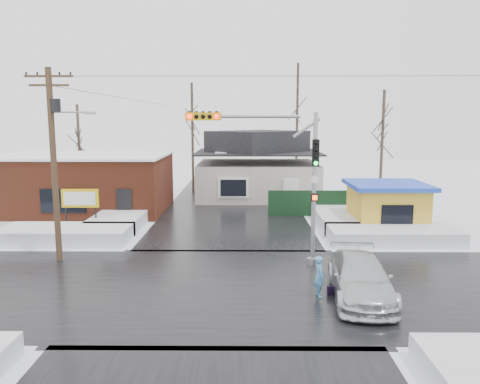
{
  "coord_description": "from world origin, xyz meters",
  "views": [
    {
      "loc": [
        0.8,
        -18.01,
        6.69
      ],
      "look_at": [
        0.61,
        5.59,
        3.0
      ],
      "focal_mm": 35.0,
      "sensor_mm": 36.0,
      "label": 1
    }
  ],
  "objects_px": {
    "marquee_sign": "(80,200)",
    "pedestrian": "(319,277)",
    "utility_pole": "(55,154)",
    "car": "(361,279)",
    "kiosk": "(387,206)",
    "traffic_signal": "(280,167)"
  },
  "relations": [
    {
      "from": "traffic_signal",
      "to": "pedestrian",
      "type": "xyz_separation_m",
      "value": [
        1.23,
        -4.01,
        -3.75
      ]
    },
    {
      "from": "pedestrian",
      "to": "car",
      "type": "xyz_separation_m",
      "value": [
        1.54,
        -0.09,
        -0.03
      ]
    },
    {
      "from": "utility_pole",
      "to": "car",
      "type": "relative_size",
      "value": 1.71
    },
    {
      "from": "pedestrian",
      "to": "car",
      "type": "height_order",
      "value": "pedestrian"
    },
    {
      "from": "kiosk",
      "to": "pedestrian",
      "type": "bearing_deg",
      "value": -117.88
    },
    {
      "from": "marquee_sign",
      "to": "pedestrian",
      "type": "relative_size",
      "value": 1.61
    },
    {
      "from": "traffic_signal",
      "to": "car",
      "type": "bearing_deg",
      "value": -56.02
    },
    {
      "from": "traffic_signal",
      "to": "marquee_sign",
      "type": "distance_m",
      "value": 13.42
    },
    {
      "from": "marquee_sign",
      "to": "car",
      "type": "xyz_separation_m",
      "value": [
        14.2,
        -10.63,
        -1.16
      ]
    },
    {
      "from": "pedestrian",
      "to": "car",
      "type": "bearing_deg",
      "value": -103.25
    },
    {
      "from": "marquee_sign",
      "to": "kiosk",
      "type": "distance_m",
      "value": 18.51
    },
    {
      "from": "marquee_sign",
      "to": "kiosk",
      "type": "height_order",
      "value": "kiosk"
    },
    {
      "from": "pedestrian",
      "to": "kiosk",
      "type": "bearing_deg",
      "value": -37.65
    },
    {
      "from": "marquee_sign",
      "to": "pedestrian",
      "type": "bearing_deg",
      "value": -39.78
    },
    {
      "from": "utility_pole",
      "to": "marquee_sign",
      "type": "height_order",
      "value": "utility_pole"
    },
    {
      "from": "marquee_sign",
      "to": "kiosk",
      "type": "xyz_separation_m",
      "value": [
        18.5,
        0.5,
        -0.46
      ]
    },
    {
      "from": "traffic_signal",
      "to": "marquee_sign",
      "type": "height_order",
      "value": "traffic_signal"
    },
    {
      "from": "utility_pole",
      "to": "pedestrian",
      "type": "distance_m",
      "value": 13.18
    },
    {
      "from": "kiosk",
      "to": "car",
      "type": "relative_size",
      "value": 0.88
    },
    {
      "from": "utility_pole",
      "to": "kiosk",
      "type": "bearing_deg",
      "value": 20.44
    },
    {
      "from": "marquee_sign",
      "to": "pedestrian",
      "type": "distance_m",
      "value": 16.51
    },
    {
      "from": "utility_pole",
      "to": "kiosk",
      "type": "distance_m",
      "value": 18.95
    }
  ]
}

